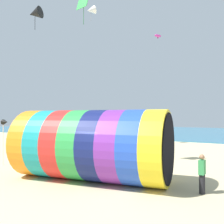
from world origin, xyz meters
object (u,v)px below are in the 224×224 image
object	(u,v)px
kite_handler	(202,174)
kite_magenta_parafoil	(158,36)
giant_inflatable_tube	(92,145)
kite_black_delta	(35,13)
kite_white_delta	(91,10)
beach_flag	(5,124)

from	to	relation	value
kite_handler	kite_magenta_parafoil	xyz separation A→B (m)	(-6.51, 12.27, 10.20)
giant_inflatable_tube	kite_black_delta	world-z (taller)	kite_black_delta
giant_inflatable_tube	kite_handler	distance (m)	5.26
kite_handler	kite_white_delta	bearing A→B (deg)	140.77
kite_handler	beach_flag	xyz separation A→B (m)	(-12.14, -0.43, 1.83)
giant_inflatable_tube	kite_magenta_parafoil	world-z (taller)	kite_magenta_parafoil
beach_flag	giant_inflatable_tube	bearing A→B (deg)	-1.16
kite_handler	kite_black_delta	size ratio (longest dim) A/B	0.98
giant_inflatable_tube	kite_white_delta	size ratio (longest dim) A/B	4.52
kite_white_delta	beach_flag	distance (m)	16.94
kite_handler	kite_black_delta	xyz separation A→B (m)	(-11.50, 1.43, 9.60)
kite_white_delta	kite_handler	bearing A→B (deg)	-39.23
giant_inflatable_tube	kite_magenta_parafoil	distance (m)	15.90
kite_handler	kite_magenta_parafoil	size ratio (longest dim) A/B	1.92
kite_black_delta	beach_flag	size ratio (longest dim) A/B	0.55
kite_handler	beach_flag	world-z (taller)	beach_flag
kite_magenta_parafoil	beach_flag	xyz separation A→B (m)	(-5.63, -12.70, -8.36)
kite_handler	kite_white_delta	distance (m)	22.65
giant_inflatable_tube	kite_handler	world-z (taller)	giant_inflatable_tube
beach_flag	kite_black_delta	bearing A→B (deg)	71.20
kite_handler	kite_black_delta	world-z (taller)	kite_black_delta
kite_black_delta	kite_white_delta	distance (m)	11.01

